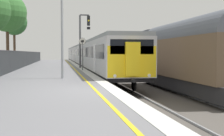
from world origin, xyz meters
The scene contains 8 objects.
ground centered at (2.64, 0.00, -0.61)m, with size 17.40×110.00×1.21m.
commuter_train_at_platform centered at (2.10, 34.54, 1.27)m, with size 2.83×62.31×3.81m.
freight_train_adjacent_track centered at (6.10, 18.60, 1.44)m, with size 2.60×38.41×4.49m.
signal_gantry centered at (0.61, 17.86, 3.32)m, with size 1.10×0.24×5.34m.
speed_limit_sign centered at (0.25, 13.73, 1.78)m, with size 0.59×0.08×2.80m.
platform_lamp_mid centered at (-1.57, 5.67, 3.39)m, with size 2.00×0.20×5.76m.
background_tree_left centered at (-8.26, 34.74, 6.00)m, with size 3.89×3.89×8.08m.
background_tree_right centered at (-7.05, 21.07, 5.64)m, with size 4.09×4.09×7.81m.
Camera 1 is at (-1.79, -11.57, 1.48)m, focal length 46.89 mm.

